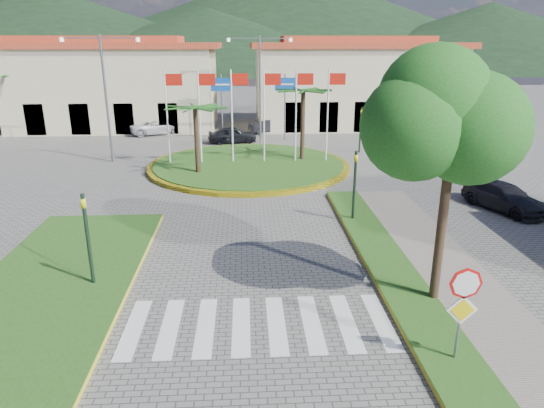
{
  "coord_description": "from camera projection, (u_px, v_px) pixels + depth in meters",
  "views": [
    {
      "loc": [
        -0.19,
        -7.9,
        7.62
      ],
      "look_at": [
        0.7,
        8.0,
        2.25
      ],
      "focal_mm": 32.0,
      "sensor_mm": 36.0,
      "label": 1
    }
  ],
  "objects": [
    {
      "name": "median_left",
      "position": [
        47.0,
        293.0,
        15.23
      ],
      "size": [
        5.0,
        14.0,
        0.18
      ],
      "primitive_type": "cube",
      "color": "#254B15",
      "rests_on": "ground"
    },
    {
      "name": "white_van",
      "position": [
        157.0,
        127.0,
        41.52
      ],
      "size": [
        5.07,
        3.65,
        1.28
      ],
      "primitive_type": "imported",
      "rotation": [
        0.0,
        0.0,
        1.94
      ],
      "color": "silver",
      "rests_on": "ground"
    },
    {
      "name": "building_left",
      "position": [
        92.0,
        84.0,
        43.89
      ],
      "size": [
        23.32,
        9.54,
        8.05
      ],
      "color": "beige",
      "rests_on": "ground"
    },
    {
      "name": "stop_sign",
      "position": [
        463.0,
        301.0,
        11.46
      ],
      "size": [
        0.8,
        0.11,
        2.65
      ],
      "color": "slate",
      "rests_on": "ground"
    },
    {
      "name": "direction_sign_west",
      "position": [
        222.0,
        96.0,
        37.99
      ],
      "size": [
        1.6,
        0.14,
        5.2
      ],
      "color": "slate",
      "rests_on": "ground"
    },
    {
      "name": "roundabout_island",
      "position": [
        249.0,
        165.0,
        30.68
      ],
      "size": [
        12.7,
        12.7,
        6.0
      ],
      "color": "yellow",
      "rests_on": "ground"
    },
    {
      "name": "traffic_light_far",
      "position": [
        361.0,
        125.0,
        34.32
      ],
      "size": [
        0.18,
        0.15,
        3.2
      ],
      "color": "black",
      "rests_on": "ground"
    },
    {
      "name": "deciduous_tree",
      "position": [
        453.0,
        135.0,
        13.29
      ],
      "size": [
        3.6,
        3.6,
        6.8
      ],
      "color": "black",
      "rests_on": "ground"
    },
    {
      "name": "verge_right",
      "position": [
        450.0,
        360.0,
        12.04
      ],
      "size": [
        1.6,
        28.0,
        0.18
      ],
      "primitive_type": "cube",
      "color": "#254B15",
      "rests_on": "ground"
    },
    {
      "name": "traffic_light_left",
      "position": [
        87.0,
        232.0,
        15.18
      ],
      "size": [
        0.15,
        0.18,
        3.2
      ],
      "color": "black",
      "rests_on": "ground"
    },
    {
      "name": "building_right",
      "position": [
        354.0,
        83.0,
        45.15
      ],
      "size": [
        19.08,
        9.54,
        8.05
      ],
      "color": "beige",
      "rests_on": "ground"
    },
    {
      "name": "hill_far_east",
      "position": [
        489.0,
        36.0,
        138.45
      ],
      "size": [
        120.0,
        120.0,
        18.0
      ],
      "primitive_type": "cone",
      "color": "black",
      "rests_on": "ground"
    },
    {
      "name": "street_lamp_west",
      "position": [
        106.0,
        93.0,
        30.72
      ],
      "size": [
        4.8,
        0.16,
        8.0
      ],
      "color": "slate",
      "rests_on": "ground"
    },
    {
      "name": "hill_far_mid",
      "position": [
        290.0,
        17.0,
        157.29
      ],
      "size": [
        180.0,
        180.0,
        30.0
      ],
      "primitive_type": "cone",
      "color": "black",
      "rests_on": "ground"
    },
    {
      "name": "hill_near_back",
      "position": [
        207.0,
        39.0,
        129.83
      ],
      "size": [
        110.0,
        110.0,
        16.0
      ],
      "primitive_type": "cone",
      "color": "black",
      "rests_on": "ground"
    },
    {
      "name": "street_lamp_centre",
      "position": [
        260.0,
        84.0,
        36.92
      ],
      "size": [
        4.8,
        0.16,
        8.0
      ],
      "color": "slate",
      "rests_on": "ground"
    },
    {
      "name": "car_side_right",
      "position": [
        504.0,
        197.0,
        22.88
      ],
      "size": [
        3.22,
        4.6,
        1.24
      ],
      "primitive_type": "imported",
      "rotation": [
        0.0,
        0.0,
        0.39
      ],
      "color": "black",
      "rests_on": "ground"
    },
    {
      "name": "crosswalk",
      "position": [
        255.0,
        325.0,
        13.7
      ],
      "size": [
        8.0,
        3.0,
        0.01
      ],
      "primitive_type": "cube",
      "color": "silver",
      "rests_on": "ground"
    },
    {
      "name": "direction_sign_east",
      "position": [
        285.0,
        96.0,
        38.25
      ],
      "size": [
        1.6,
        0.14,
        5.2
      ],
      "color": "slate",
      "rests_on": "ground"
    },
    {
      "name": "traffic_light_right",
      "position": [
        355.0,
        180.0,
        20.89
      ],
      "size": [
        0.15,
        0.18,
        3.2
      ],
      "color": "black",
      "rests_on": "ground"
    },
    {
      "name": "hill_far_west",
      "position": [
        48.0,
        28.0,
        135.97
      ],
      "size": [
        140.0,
        140.0,
        22.0
      ],
      "primitive_type": "cone",
      "color": "black",
      "rests_on": "ground"
    },
    {
      "name": "car_dark_b",
      "position": [
        270.0,
        126.0,
        42.16
      ],
      "size": [
        3.92,
        2.16,
        1.22
      ],
      "primitive_type": "imported",
      "rotation": [
        0.0,
        0.0,
        1.82
      ],
      "color": "black",
      "rests_on": "ground"
    },
    {
      "name": "sidewalk_right",
      "position": [
        497.0,
        359.0,
        12.11
      ],
      "size": [
        4.0,
        28.0,
        0.15
      ],
      "primitive_type": "cube",
      "color": "gray",
      "rests_on": "ground"
    },
    {
      "name": "car_dark_a",
      "position": [
        232.0,
        135.0,
        38.03
      ],
      "size": [
        3.98,
        2.12,
        1.29
      ],
      "primitive_type": "imported",
      "rotation": [
        0.0,
        0.0,
        1.74
      ],
      "color": "black",
      "rests_on": "ground"
    }
  ]
}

